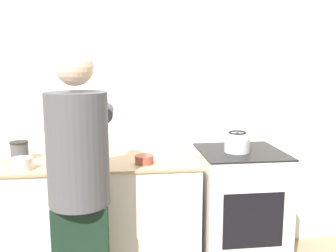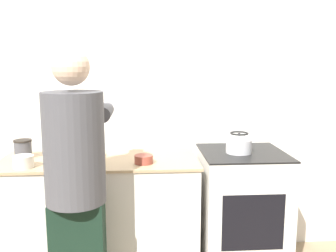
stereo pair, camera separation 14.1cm
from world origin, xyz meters
TOP-DOWN VIEW (x-y plane):
  - wall_back at (0.00, 0.68)m, footprint 8.00×0.05m
  - counter at (-0.33, 0.28)m, footprint 1.41×0.59m
  - oven at (0.72, 0.31)m, footprint 0.61×0.62m
  - person at (-0.41, -0.22)m, footprint 0.39×0.63m
  - cutting_board at (-0.46, 0.29)m, footprint 0.32×0.25m
  - knife at (-0.46, 0.29)m, footprint 0.23×0.15m
  - kettle at (0.68, 0.28)m, footprint 0.19×0.19m
  - bowl_prep at (-0.80, 0.10)m, footprint 0.13×0.13m
  - bowl_mixing at (-0.02, 0.15)m, footprint 0.13×0.13m
  - canister_jar at (-0.88, 0.35)m, footprint 0.13×0.13m

SIDE VIEW (x-z plane):
  - counter at x=-0.33m, z-range 0.00..0.88m
  - oven at x=0.72m, z-range 0.00..0.91m
  - person at x=-0.41m, z-range 0.07..1.71m
  - cutting_board at x=-0.46m, z-range 0.88..0.90m
  - knife at x=-0.46m, z-range 0.90..0.91m
  - bowl_mixing at x=-0.02m, z-range 0.88..0.94m
  - bowl_prep at x=-0.80m, z-range 0.88..0.96m
  - canister_jar at x=-0.88m, z-range 0.88..1.02m
  - kettle at x=0.68m, z-range 0.90..1.05m
  - wall_back at x=0.00m, z-range 0.00..2.60m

